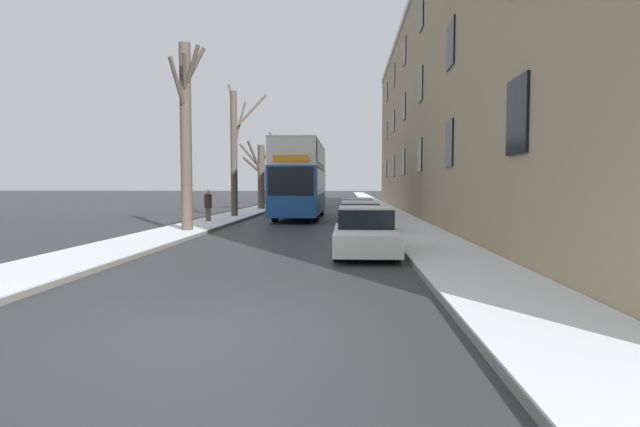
# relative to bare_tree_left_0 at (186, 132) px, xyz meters

# --- Properties ---
(ground_plane) EXTENTS (320.00, 320.00, 0.00)m
(ground_plane) POSITION_rel_bare_tree_left_0_xyz_m (4.49, -13.52, -4.14)
(ground_plane) COLOR #303335
(sidewalk_left) EXTENTS (2.41, 130.00, 0.16)m
(sidewalk_left) POSITION_rel_bare_tree_left_0_xyz_m (-0.38, 39.48, -4.06)
(sidewalk_left) COLOR slate
(sidewalk_left) RESTS_ON ground
(sidewalk_right) EXTENTS (2.41, 130.00, 0.16)m
(sidewalk_right) POSITION_rel_bare_tree_left_0_xyz_m (9.36, 39.48, -4.06)
(sidewalk_right) COLOR slate
(sidewalk_right) RESTS_ON ground
(terrace_facade_right) EXTENTS (9.10, 53.23, 14.31)m
(terrace_facade_right) POSITION_rel_bare_tree_left_0_xyz_m (15.06, 11.41, 3.02)
(terrace_facade_right) COLOR tan
(terrace_facade_right) RESTS_ON ground
(bare_tree_left_0) EXTENTS (1.14, 1.54, 7.74)m
(bare_tree_left_0) POSITION_rel_bare_tree_left_0_xyz_m (0.00, 0.00, 0.00)
(bare_tree_left_0) COLOR #4C4238
(bare_tree_left_0) RESTS_ON ground
(bare_tree_left_1) EXTENTS (2.55, 1.67, 8.23)m
(bare_tree_left_1) POSITION_rel_bare_tree_left_0_xyz_m (-0.13, 9.41, -0.06)
(bare_tree_left_1) COLOR #4C4238
(bare_tree_left_1) RESTS_ON ground
(bare_tree_left_2) EXTENTS (3.54, 3.05, 5.72)m
(bare_tree_left_2) POSITION_rel_bare_tree_left_0_xyz_m (-0.17, 18.37, -1.27)
(bare_tree_left_2) COLOR #4C4238
(bare_tree_left_2) RESTS_ON ground
(bare_tree_left_3) EXTENTS (1.36, 1.64, 7.18)m
(bare_tree_left_3) POSITION_rel_bare_tree_left_0_xyz_m (-0.14, 27.75, -0.74)
(bare_tree_left_3) COLOR #4C4238
(bare_tree_left_3) RESTS_ON ground
(double_decker_bus) EXTENTS (2.59, 10.50, 4.50)m
(double_decker_bus) POSITION_rel_bare_tree_left_0_xyz_m (3.74, 10.01, -1.60)
(double_decker_bus) COLOR #194C99
(double_decker_bus) RESTS_ON ground
(parked_car_0) EXTENTS (1.77, 4.08, 1.38)m
(parked_car_0) POSITION_rel_bare_tree_left_0_xyz_m (7.08, -5.81, -3.51)
(parked_car_0) COLOR silver
(parked_car_0) RESTS_ON ground
(parked_car_1) EXTENTS (1.77, 4.09, 1.34)m
(parked_car_1) POSITION_rel_bare_tree_left_0_xyz_m (7.08, 0.28, -3.52)
(parked_car_1) COLOR navy
(parked_car_1) RESTS_ON ground
(parked_car_2) EXTENTS (1.85, 4.43, 1.31)m
(parked_car_2) POSITION_rel_bare_tree_left_0_xyz_m (7.08, 5.79, -3.53)
(parked_car_2) COLOR #474C56
(parked_car_2) RESTS_ON ground
(oncoming_van) EXTENTS (2.02, 4.98, 2.33)m
(oncoming_van) POSITION_rel_bare_tree_left_0_xyz_m (3.08, 22.90, -2.88)
(oncoming_van) COLOR #9EA3AD
(oncoming_van) RESTS_ON ground
(pedestrian_left_sidewalk) EXTENTS (0.38, 0.38, 1.76)m
(pedestrian_left_sidewalk) POSITION_rel_bare_tree_left_0_xyz_m (-0.57, 5.11, -3.18)
(pedestrian_left_sidewalk) COLOR #4C4742
(pedestrian_left_sidewalk) RESTS_ON ground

